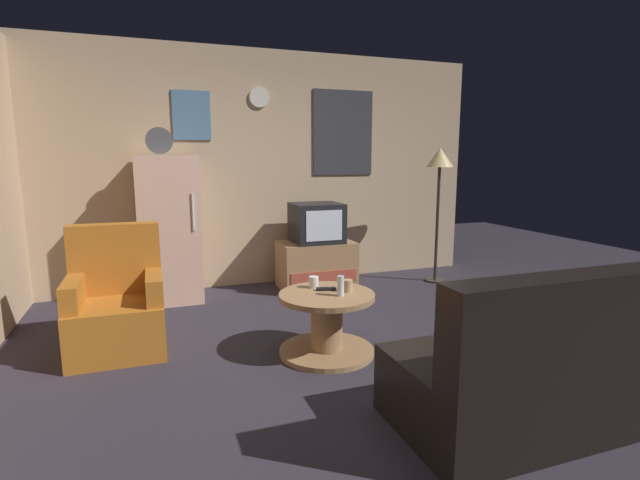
{
  "coord_description": "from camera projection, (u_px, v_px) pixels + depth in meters",
  "views": [
    {
      "loc": [
        -1.31,
        -3.03,
        1.47
      ],
      "look_at": [
        0.1,
        0.9,
        0.75
      ],
      "focal_mm": 26.65,
      "sensor_mm": 36.0,
      "label": 1
    }
  ],
  "objects": [
    {
      "name": "ground_plane",
      "position": [
        348.0,
        361.0,
        3.49
      ],
      "size": [
        12.0,
        12.0,
        0.0
      ],
      "primitive_type": "plane",
      "color": "#2D2833"
    },
    {
      "name": "mug_ceramic_white",
      "position": [
        314.0,
        282.0,
        3.69
      ],
      "size": [
        0.08,
        0.08,
        0.09
      ],
      "primitive_type": "cylinder",
      "color": "silver",
      "rests_on": "coffee_table"
    },
    {
      "name": "wall_with_art",
      "position": [
        267.0,
        169.0,
        5.54
      ],
      "size": [
        5.2,
        0.12,
        2.68
      ],
      "color": "tan",
      "rests_on": "ground_plane"
    },
    {
      "name": "crt_tv",
      "position": [
        317.0,
        223.0,
        5.35
      ],
      "size": [
        0.54,
        0.51,
        0.44
      ],
      "color": "black",
      "rests_on": "tv_stand"
    },
    {
      "name": "coffee_table",
      "position": [
        327.0,
        324.0,
        3.58
      ],
      "size": [
        0.72,
        0.72,
        0.48
      ],
      "color": "#9E754C",
      "rests_on": "ground_plane"
    },
    {
      "name": "standing_lamp",
      "position": [
        440.0,
        168.0,
        5.53
      ],
      "size": [
        0.32,
        0.32,
        1.59
      ],
      "color": "#332D28",
      "rests_on": "ground_plane"
    },
    {
      "name": "mug_ceramic_tan",
      "position": [
        348.0,
        286.0,
        3.59
      ],
      "size": [
        0.08,
        0.08,
        0.09
      ],
      "primitive_type": "cylinder",
      "color": "tan",
      "rests_on": "coffee_table"
    },
    {
      "name": "wine_glass",
      "position": [
        340.0,
        286.0,
        3.46
      ],
      "size": [
        0.05,
        0.05,
        0.15
      ],
      "primitive_type": "cylinder",
      "color": "silver",
      "rests_on": "coffee_table"
    },
    {
      "name": "remote_control",
      "position": [
        326.0,
        289.0,
        3.62
      ],
      "size": [
        0.16,
        0.08,
        0.02
      ],
      "primitive_type": "cube",
      "rotation": [
        0.0,
        0.0,
        -0.27
      ],
      "color": "black",
      "rests_on": "coffee_table"
    },
    {
      "name": "armchair",
      "position": [
        117.0,
        307.0,
        3.66
      ],
      "size": [
        0.68,
        0.68,
        0.96
      ],
      "color": "#B2661E",
      "rests_on": "ground_plane"
    },
    {
      "name": "fridge",
      "position": [
        169.0,
        229.0,
        4.89
      ],
      "size": [
        0.6,
        0.62,
        1.77
      ],
      "color": "beige",
      "rests_on": "ground_plane"
    },
    {
      "name": "tv_stand",
      "position": [
        316.0,
        265.0,
        5.43
      ],
      "size": [
        0.84,
        0.53,
        0.53
      ],
      "color": "#9E754C",
      "rests_on": "ground_plane"
    },
    {
      "name": "couch",
      "position": [
        550.0,
        369.0,
        2.64
      ],
      "size": [
        1.7,
        0.8,
        0.92
      ],
      "color": "black",
      "rests_on": "ground_plane"
    }
  ]
}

